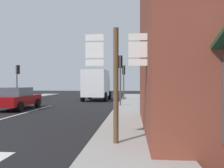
{
  "coord_description": "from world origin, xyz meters",
  "views": [
    {
      "loc": [
        6.3,
        -5.39,
        1.71
      ],
      "look_at": [
        4.88,
        10.48,
        1.69
      ],
      "focal_mm": 37.06,
      "sensor_mm": 36.0,
      "label": 1
    }
  ],
  "objects_px": {
    "traffic_light_near_right": "(120,69)",
    "delivery_truck": "(97,84)",
    "sedan_far": "(16,98)",
    "route_sign_post": "(116,76)",
    "traffic_light_far_right": "(124,75)",
    "traffic_light_far_left": "(18,74)"
  },
  "relations": [
    {
      "from": "traffic_light_near_right",
      "to": "delivery_truck",
      "type": "bearing_deg",
      "value": 113.1
    },
    {
      "from": "sedan_far",
      "to": "route_sign_post",
      "type": "relative_size",
      "value": 1.32
    },
    {
      "from": "delivery_truck",
      "to": "traffic_light_far_right",
      "type": "xyz_separation_m",
      "value": [
        2.76,
        -0.18,
        0.97
      ]
    },
    {
      "from": "traffic_light_far_right",
      "to": "traffic_light_far_left",
      "type": "bearing_deg",
      "value": -177.29
    },
    {
      "from": "delivery_truck",
      "to": "route_sign_post",
      "type": "bearing_deg",
      "value": -79.44
    },
    {
      "from": "delivery_truck",
      "to": "traffic_light_near_right",
      "type": "xyz_separation_m",
      "value": [
        2.76,
        -6.48,
        1.14
      ]
    },
    {
      "from": "sedan_far",
      "to": "traffic_light_far_right",
      "type": "distance_m",
      "value": 11.03
    },
    {
      "from": "traffic_light_near_right",
      "to": "traffic_light_far_right",
      "type": "distance_m",
      "value": 6.29
    },
    {
      "from": "traffic_light_far_left",
      "to": "traffic_light_far_right",
      "type": "bearing_deg",
      "value": 2.71
    },
    {
      "from": "delivery_truck",
      "to": "traffic_light_far_left",
      "type": "bearing_deg",
      "value": -175.06
    },
    {
      "from": "sedan_far",
      "to": "delivery_truck",
      "type": "xyz_separation_m",
      "value": [
        4.01,
        8.69,
        0.89
      ]
    },
    {
      "from": "sedan_far",
      "to": "delivery_truck",
      "type": "distance_m",
      "value": 9.61
    },
    {
      "from": "delivery_truck",
      "to": "route_sign_post",
      "type": "xyz_separation_m",
      "value": [
        3.21,
        -17.2,
        0.26
      ]
    },
    {
      "from": "sedan_far",
      "to": "traffic_light_near_right",
      "type": "height_order",
      "value": "traffic_light_near_right"
    },
    {
      "from": "route_sign_post",
      "to": "traffic_light_near_right",
      "type": "height_order",
      "value": "traffic_light_near_right"
    },
    {
      "from": "sedan_far",
      "to": "traffic_light_far_left",
      "type": "relative_size",
      "value": 1.17
    },
    {
      "from": "sedan_far",
      "to": "traffic_light_near_right",
      "type": "distance_m",
      "value": 7.41
    },
    {
      "from": "sedan_far",
      "to": "route_sign_post",
      "type": "xyz_separation_m",
      "value": [
        7.22,
        -8.51,
        1.15
      ]
    },
    {
      "from": "route_sign_post",
      "to": "traffic_light_far_right",
      "type": "bearing_deg",
      "value": 91.5
    },
    {
      "from": "sedan_far",
      "to": "traffic_light_far_left",
      "type": "distance_m",
      "value": 9.16
    },
    {
      "from": "sedan_far",
      "to": "traffic_light_far_right",
      "type": "bearing_deg",
      "value": 51.47
    },
    {
      "from": "delivery_truck",
      "to": "traffic_light_far_right",
      "type": "distance_m",
      "value": 2.93
    }
  ]
}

